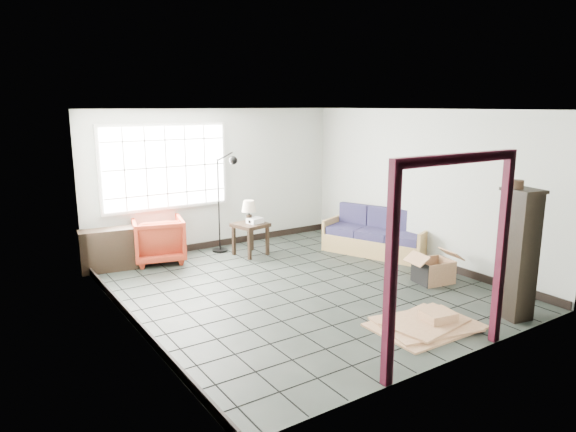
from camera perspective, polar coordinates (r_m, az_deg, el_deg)
ground at (r=7.74m, az=1.31°, el=-7.88°), size 5.50×5.50×0.00m
room_shell at (r=7.36m, az=1.25°, el=4.56°), size 5.02×5.52×2.61m
window_panel at (r=9.28m, az=-13.46°, el=5.33°), size 2.32×0.08×1.52m
doorway_trim at (r=5.44m, az=17.87°, el=-2.00°), size 1.80×0.08×2.20m
futon_sofa at (r=9.49m, az=9.95°, el=-2.34°), size 1.37×2.01×0.84m
armchair at (r=9.11m, az=-14.22°, el=-2.34°), size 0.99×0.95×0.86m
side_table at (r=9.24m, az=-4.20°, el=-1.43°), size 0.64×0.64×0.59m
table_lamp at (r=9.21m, az=-4.36°, el=0.98°), size 0.33×0.33×0.41m
projector at (r=9.21m, az=-3.69°, el=-0.51°), size 0.30×0.26×0.09m
floor_lamp at (r=9.42m, az=-6.89°, el=1.88°), size 0.49×0.38×1.84m
console_shelf at (r=8.90m, az=-19.33°, el=-3.56°), size 0.92×0.45×0.69m
tall_shelf at (r=7.05m, az=24.14°, el=-3.78°), size 0.44×0.52×1.66m
pot at (r=6.84m, az=24.16°, el=3.22°), size 0.18×0.18×0.11m
open_box at (r=8.20m, az=15.85°, el=-5.91°), size 0.91×0.55×0.48m
cardboard_pile at (r=6.64m, az=15.19°, el=-11.41°), size 1.30×1.05×0.19m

